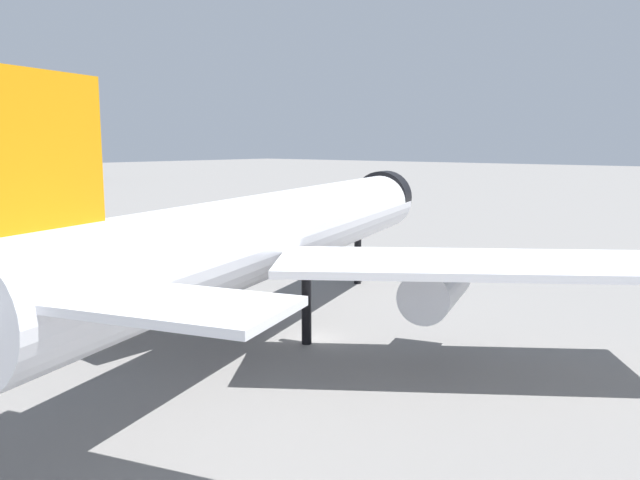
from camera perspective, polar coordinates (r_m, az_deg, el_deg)
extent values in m
plane|color=slate|center=(53.34, -0.44, -8.67)|extent=(900.00, 900.00, 0.00)
cylinder|color=white|center=(54.20, -3.29, 0.86)|extent=(60.24, 25.05, 6.58)
cone|color=white|center=(82.70, 5.85, 3.48)|extent=(8.87, 8.36, 6.45)
cylinder|color=black|center=(81.40, 5.60, 3.75)|extent=(4.86, 7.23, 6.65)
cube|color=white|center=(59.94, -20.19, 0.30)|extent=(9.84, 27.55, 0.53)
cylinder|color=#B7BAC1|center=(59.23, -16.76, -1.76)|extent=(9.26, 6.07, 3.62)
cube|color=white|center=(44.91, 14.06, -2.04)|extent=(24.07, 28.04, 0.53)
cylinder|color=#B7BAC1|center=(47.31, 10.25, -4.07)|extent=(9.26, 6.07, 3.62)
cube|color=orange|center=(32.51, -23.26, 4.40)|extent=(7.19, 2.88, 10.53)
cube|color=white|center=(27.62, -13.97, -5.46)|extent=(8.62, 12.17, 0.39)
cylinder|color=black|center=(73.07, 3.35, -1.84)|extent=(0.79, 0.79, 5.26)
cylinder|color=black|center=(54.24, -7.95, -5.57)|extent=(0.79, 0.79, 5.26)
cylinder|color=black|center=(51.21, -1.20, -6.34)|extent=(0.79, 0.79, 5.26)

